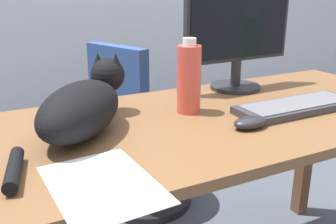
# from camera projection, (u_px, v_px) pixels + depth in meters

# --- Properties ---
(desk) EXTENTS (1.54, 0.71, 0.75)m
(desk) POSITION_uv_depth(u_px,v_px,m) (227.00, 143.00, 1.29)
(desk) COLOR brown
(desk) RESTS_ON ground_plane
(office_chair) EXTENTS (0.51, 0.49, 0.89)m
(office_chair) POSITION_uv_depth(u_px,v_px,m) (140.00, 141.00, 2.00)
(office_chair) COLOR black
(office_chair) RESTS_ON ground_plane
(monitor) EXTENTS (0.48, 0.20, 0.41)m
(monitor) POSITION_uv_depth(u_px,v_px,m) (238.00, 32.00, 1.48)
(monitor) COLOR #232328
(monitor) RESTS_ON desk
(keyboard) EXTENTS (0.44, 0.15, 0.03)m
(keyboard) POSITION_uv_depth(u_px,v_px,m) (297.00, 106.00, 1.29)
(keyboard) COLOR #333338
(keyboard) RESTS_ON desk
(cat) EXTENTS (0.42, 0.48, 0.20)m
(cat) POSITION_uv_depth(u_px,v_px,m) (83.00, 106.00, 1.07)
(cat) COLOR black
(cat) RESTS_ON desk
(computer_mouse) EXTENTS (0.11, 0.06, 0.04)m
(computer_mouse) POSITION_uv_depth(u_px,v_px,m) (250.00, 122.00, 1.13)
(computer_mouse) COLOR #232328
(computer_mouse) RESTS_ON desk
(paper_sheet) EXTENTS (0.23, 0.31, 0.00)m
(paper_sheet) POSITION_uv_depth(u_px,v_px,m) (102.00, 184.00, 0.81)
(paper_sheet) COLOR white
(paper_sheet) RESTS_ON desk
(water_bottle) EXTENTS (0.08, 0.08, 0.24)m
(water_bottle) POSITION_uv_depth(u_px,v_px,m) (189.00, 78.00, 1.24)
(water_bottle) COLOR #D84C3D
(water_bottle) RESTS_ON desk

